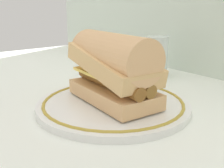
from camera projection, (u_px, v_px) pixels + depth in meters
The scene contains 4 objects.
ground_plane at pixel (121, 106), 0.52m from camera, with size 1.50×1.50×0.00m, color white.
plate at pixel (112, 103), 0.51m from camera, with size 0.28×0.28×0.01m.
sausage_sandwich at pixel (112, 67), 0.49m from camera, with size 0.19×0.10×0.12m.
drinking_glass at pixel (157, 59), 0.72m from camera, with size 0.06×0.06×0.10m.
Camera 1 is at (0.37, -0.31, 0.18)m, focal length 44.12 mm.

